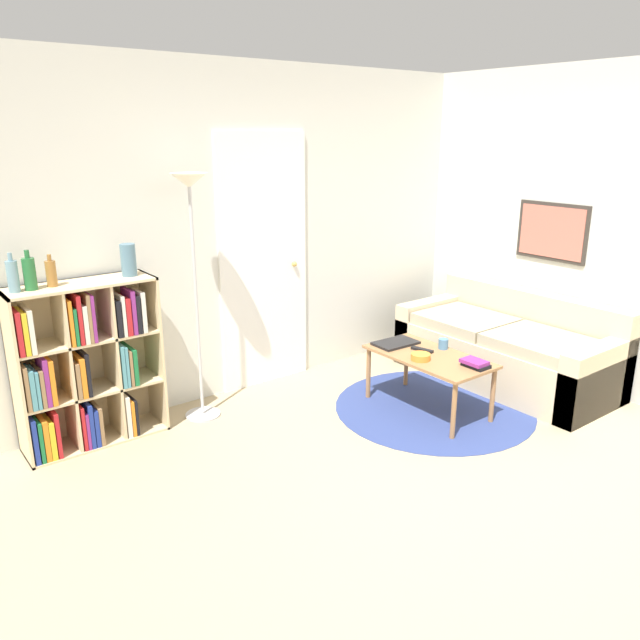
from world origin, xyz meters
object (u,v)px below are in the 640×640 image
(laptop, at_px, (396,343))
(bowl, at_px, (421,357))
(bookshelf, at_px, (83,367))
(bottle_left, at_px, (13,276))
(vase_on_shelf, at_px, (128,260))
(bottle_right, at_px, (51,273))
(coffee_table, at_px, (429,361))
(bottle_middle, at_px, (29,273))
(cup, at_px, (443,344))
(couch, at_px, (509,350))
(floor_lamp, at_px, (192,226))

(laptop, xyz_separation_m, bowl, (-0.10, -0.37, 0.01))
(bookshelf, bearing_deg, laptop, -18.18)
(laptop, bearing_deg, bottle_left, 164.34)
(bookshelf, xyz_separation_m, vase_on_shelf, (0.38, 0.00, 0.68))
(bookshelf, distance_m, bottle_right, 0.67)
(coffee_table, bearing_deg, bottle_middle, 157.02)
(bowl, xyz_separation_m, cup, (0.32, 0.06, 0.02))
(couch, relative_size, bottle_right, 8.88)
(coffee_table, distance_m, laptop, 0.34)
(floor_lamp, xyz_separation_m, bottle_right, (-0.94, 0.11, -0.23))
(bottle_middle, bearing_deg, floor_lamp, -5.16)
(bookshelf, distance_m, bottle_left, 0.76)
(bottle_right, bearing_deg, vase_on_shelf, -0.71)
(laptop, distance_m, vase_on_shelf, 2.13)
(bottle_right, bearing_deg, cup, -22.10)
(cup, xyz_separation_m, bottle_middle, (-2.69, 1.03, 0.75))
(cup, distance_m, bottle_left, 3.06)
(bottle_left, xyz_separation_m, bottle_middle, (0.10, 0.00, 0.00))
(couch, xyz_separation_m, cup, (-0.83, 0.03, 0.22))
(laptop, relative_size, cup, 4.39)
(bookshelf, xyz_separation_m, laptop, (2.22, -0.73, -0.10))
(laptop, bearing_deg, vase_on_shelf, 158.35)
(cup, relative_size, bottle_middle, 0.32)
(bottle_left, xyz_separation_m, vase_on_shelf, (0.73, 0.01, 0.01))
(coffee_table, bearing_deg, couch, 0.27)
(vase_on_shelf, bearing_deg, couch, -20.21)
(bottle_right, bearing_deg, bottle_left, -175.93)
(cup, xyz_separation_m, bottle_right, (-2.56, 1.04, 0.73))
(bookshelf, relative_size, laptop, 3.22)
(floor_lamp, distance_m, cup, 2.10)
(coffee_table, bearing_deg, bowl, -166.24)
(cup, height_order, bottle_right, bottle_right)
(coffee_table, bearing_deg, laptop, 94.94)
(couch, height_order, bottle_left, bottle_left)
(bookshelf, bearing_deg, floor_lamp, -7.07)
(coffee_table, relative_size, bottle_left, 3.97)
(cup, distance_m, bottle_right, 2.86)
(bottle_middle, bearing_deg, bowl, -24.73)
(bookshelf, height_order, laptop, bookshelf)
(laptop, distance_m, cup, 0.38)
(bowl, bearing_deg, bookshelf, 152.61)
(laptop, relative_size, bottle_left, 1.44)
(cup, bearing_deg, bottle_middle, 159.10)
(vase_on_shelf, bearing_deg, bookshelf, -179.70)
(bookshelf, relative_size, cup, 14.12)
(bottle_left, height_order, bottle_right, bottle_left)
(floor_lamp, relative_size, bowl, 12.40)
(laptop, height_order, bowl, bowl)
(cup, xyz_separation_m, bottle_left, (-2.79, 1.02, 0.75))
(couch, height_order, laptop, couch)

